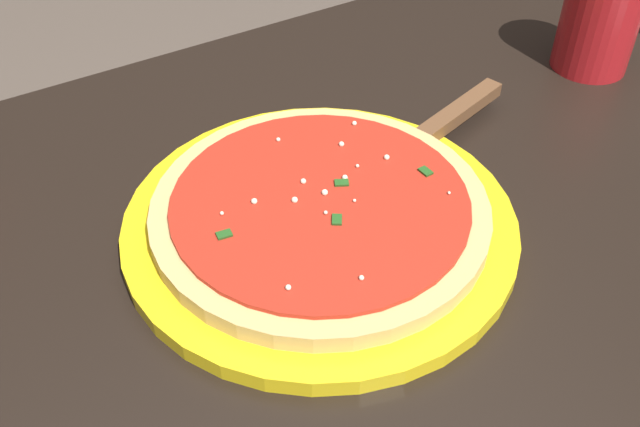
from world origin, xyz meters
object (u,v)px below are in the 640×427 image
Objects in this scene: serving_plate at (320,224)px; pizza at (320,209)px; pizza_server at (434,131)px; cup_tall_drink at (601,17)px.

serving_plate is 1.18× the size of pizza.
pizza_server reaches higher than serving_plate.
serving_plate is 2.77× the size of cup_tall_drink.
pizza_server is at bearing 6.91° from cup_tall_drink.
pizza is 0.41m from cup_tall_drink.
cup_tall_drink is (-0.25, -0.03, 0.04)m from pizza_server.
pizza is 2.35× the size of cup_tall_drink.
pizza is at bearing 10.20° from cup_tall_drink.
serving_plate is at bearing 10.20° from cup_tall_drink.
cup_tall_drink is (-0.41, -0.07, 0.04)m from pizza.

